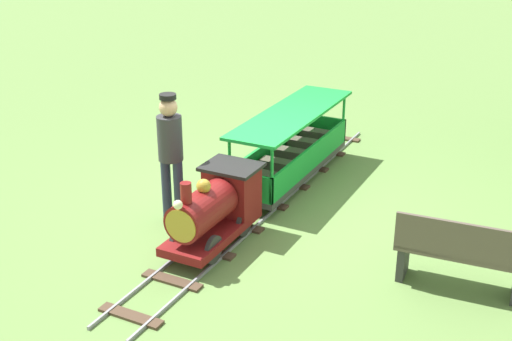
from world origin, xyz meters
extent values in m
plane|color=#608442|center=(0.00, 0.00, 0.00)|extent=(60.00, 60.00, 0.00)
cube|color=gray|center=(-0.23, -0.07, 0.02)|extent=(0.03, 6.40, 0.04)
cube|color=gray|center=(0.23, -0.07, 0.02)|extent=(0.03, 6.40, 0.04)
cube|color=#4C3828|center=(0.00, -2.91, 0.01)|extent=(0.69, 0.14, 0.03)
cube|color=#4C3828|center=(0.00, -2.20, 0.01)|extent=(0.69, 0.14, 0.03)
cube|color=#4C3828|center=(0.00, -1.49, 0.01)|extent=(0.69, 0.14, 0.03)
cube|color=#4C3828|center=(0.00, -0.78, 0.01)|extent=(0.69, 0.14, 0.03)
cube|color=#4C3828|center=(0.00, -0.07, 0.01)|extent=(0.69, 0.14, 0.03)
cube|color=#4C3828|center=(0.00, 0.64, 0.01)|extent=(0.69, 0.14, 0.03)
cube|color=#4C3828|center=(0.00, 1.35, 0.01)|extent=(0.69, 0.14, 0.03)
cube|color=#4C3828|center=(0.00, 2.06, 0.01)|extent=(0.69, 0.14, 0.03)
cube|color=#4C3828|center=(0.00, 2.77, 0.01)|extent=(0.69, 0.14, 0.03)
cube|color=maroon|center=(0.00, 1.23, 0.21)|extent=(0.57, 1.40, 0.10)
cylinder|color=maroon|center=(0.00, 1.43, 0.56)|extent=(0.44, 0.85, 0.44)
cylinder|color=#B7932D|center=(0.00, 1.86, 0.56)|extent=(0.37, 0.02, 0.37)
cylinder|color=maroon|center=(0.00, 1.73, 0.89)|extent=(0.12, 0.12, 0.22)
sphere|color=#B7932D|center=(0.00, 1.38, 0.83)|extent=(0.16, 0.16, 0.16)
cube|color=maroon|center=(0.00, 0.76, 0.54)|extent=(0.57, 0.45, 0.55)
cube|color=black|center=(0.00, 0.76, 0.83)|extent=(0.65, 0.53, 0.04)
sphere|color=#F2EAB2|center=(0.00, 1.89, 0.82)|extent=(0.10, 0.10, 0.10)
cylinder|color=#2D2D2D|center=(-0.23, 1.58, 0.20)|extent=(0.05, 0.32, 0.32)
cylinder|color=#2D2D2D|center=(0.23, 1.58, 0.20)|extent=(0.05, 0.32, 0.32)
cylinder|color=#2D2D2D|center=(-0.23, 0.88, 0.20)|extent=(0.05, 0.32, 0.32)
cylinder|color=#2D2D2D|center=(0.23, 0.88, 0.20)|extent=(0.05, 0.32, 0.32)
cube|color=#3F3F3F|center=(0.00, -0.97, 0.18)|extent=(0.65, 2.60, 0.08)
cube|color=green|center=(-0.31, -0.97, 0.40)|extent=(0.04, 2.60, 0.35)
cube|color=green|center=(0.31, -0.97, 0.40)|extent=(0.04, 2.60, 0.35)
cube|color=green|center=(0.00, 0.31, 0.40)|extent=(0.65, 0.04, 0.35)
cube|color=green|center=(0.00, -2.25, 0.40)|extent=(0.65, 0.04, 0.35)
cylinder|color=green|center=(-0.30, 0.28, 0.59)|extent=(0.04, 0.04, 0.75)
cylinder|color=green|center=(0.30, 0.28, 0.59)|extent=(0.04, 0.04, 0.75)
cylinder|color=green|center=(-0.30, -2.22, 0.59)|extent=(0.04, 0.04, 0.75)
cylinder|color=green|center=(0.30, -2.22, 0.59)|extent=(0.04, 0.04, 0.75)
cube|color=green|center=(0.00, -0.97, 0.99)|extent=(0.75, 2.70, 0.04)
cube|color=brown|center=(0.00, -1.89, 0.34)|extent=(0.49, 0.20, 0.24)
cube|color=brown|center=(0.00, -1.43, 0.34)|extent=(0.49, 0.20, 0.24)
cube|color=brown|center=(0.00, -0.97, 0.34)|extent=(0.49, 0.20, 0.24)
cube|color=brown|center=(0.00, -0.51, 0.34)|extent=(0.49, 0.20, 0.24)
cube|color=brown|center=(0.00, -0.05, 0.34)|extent=(0.49, 0.20, 0.24)
cylinder|color=#262626|center=(-0.23, -0.06, 0.16)|extent=(0.04, 0.24, 0.24)
cylinder|color=#262626|center=(0.23, -0.06, 0.16)|extent=(0.04, 0.24, 0.24)
cylinder|color=#262626|center=(-0.23, -1.88, 0.16)|extent=(0.04, 0.24, 0.24)
cylinder|color=#262626|center=(0.23, -1.88, 0.16)|extent=(0.04, 0.24, 0.24)
cylinder|color=#282D47|center=(0.71, 0.83, 0.40)|extent=(0.12, 0.12, 0.80)
cylinder|color=#282D47|center=(0.89, 0.83, 0.40)|extent=(0.12, 0.12, 0.80)
cylinder|color=#333338|center=(0.80, 0.83, 1.08)|extent=(0.30, 0.30, 0.55)
sphere|color=tan|center=(0.80, 0.83, 1.46)|extent=(0.22, 0.22, 0.22)
cylinder|color=black|center=(0.80, 0.83, 1.59)|extent=(0.20, 0.20, 0.06)
cube|color=brown|center=(-2.68, 0.79, 0.42)|extent=(1.33, 0.49, 0.06)
cube|color=brown|center=(-2.69, 0.97, 0.62)|extent=(1.30, 0.14, 0.40)
cube|color=#333333|center=(-2.11, 0.83, 0.21)|extent=(0.10, 0.33, 0.42)
camera|label=1|loc=(-3.52, 7.00, 3.77)|focal=46.69mm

